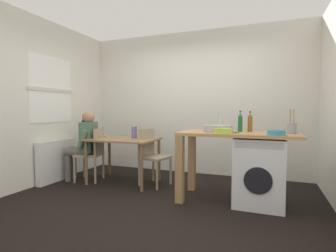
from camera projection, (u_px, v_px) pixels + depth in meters
ground_plane at (159, 201)px, 3.43m from camera, size 5.46×5.46×0.00m
wall_back at (194, 103)px, 4.98m from camera, size 4.60×0.10×2.70m
wall_window_side at (35, 101)px, 4.13m from camera, size 0.12×3.80×2.70m
radiator at (57, 161)px, 4.41m from camera, size 0.10×0.80×0.70m
dining_table at (123, 144)px, 4.30m from camera, size 1.10×0.76×0.74m
chair_person_seat at (93, 151)px, 4.43m from camera, size 0.48×0.48×0.90m
chair_opposite at (151, 153)px, 4.20m from camera, size 0.49×0.49×0.90m
seated_person at (84, 142)px, 4.44m from camera, size 0.55×0.54×1.20m
kitchen_counter at (222, 144)px, 3.44m from camera, size 1.50×0.68×0.92m
washing_machine at (259, 171)px, 3.29m from camera, size 0.60×0.61×0.86m
sink_basin at (218, 128)px, 3.45m from camera, size 0.38×0.38×0.09m
tap at (220, 121)px, 3.61m from camera, size 0.02×0.02×0.28m
bottle_tall_green at (240, 122)px, 3.48m from camera, size 0.06×0.06×0.28m
bottle_squat_brown at (250, 122)px, 3.46m from camera, size 0.06×0.06×0.28m
mixing_bowl at (223, 130)px, 3.23m from camera, size 0.23×0.23×0.06m
utensil_crock at (292, 128)px, 3.17m from camera, size 0.11×0.11×0.30m
colander at (276, 132)px, 2.99m from camera, size 0.20×0.20×0.06m
vase at (134, 132)px, 4.33m from camera, size 0.09×0.09×0.20m
scissors at (233, 133)px, 3.28m from camera, size 0.15×0.06×0.01m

